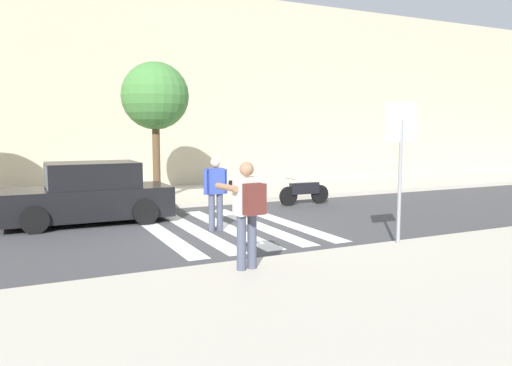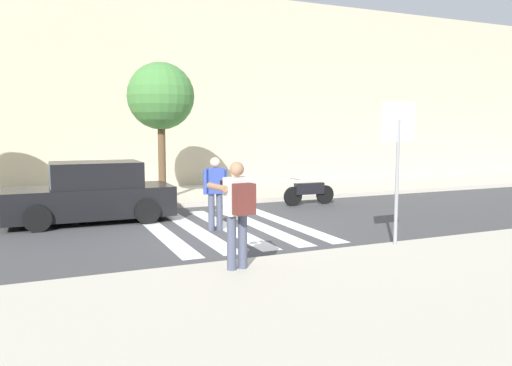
% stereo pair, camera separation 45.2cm
% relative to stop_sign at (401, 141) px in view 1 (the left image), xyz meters
% --- Properties ---
extents(ground_plane, '(120.00, 120.00, 0.00)m').
position_rel_stop_sign_xyz_m(ground_plane, '(-2.16, 3.39, -2.15)').
color(ground_plane, '#424244').
extents(sidewalk_near, '(60.00, 6.00, 0.14)m').
position_rel_stop_sign_xyz_m(sidewalk_near, '(-2.16, -2.81, -2.08)').
color(sidewalk_near, beige).
rests_on(sidewalk_near, ground).
extents(sidewalk_far, '(60.00, 4.80, 0.14)m').
position_rel_stop_sign_xyz_m(sidewalk_far, '(-2.16, 9.39, -2.08)').
color(sidewalk_far, beige).
rests_on(sidewalk_far, ground).
extents(building_facade_far, '(56.00, 4.00, 7.84)m').
position_rel_stop_sign_xyz_m(building_facade_far, '(-2.16, 13.79, 1.77)').
color(building_facade_far, beige).
rests_on(building_facade_far, ground).
extents(crosswalk_stripe_0, '(0.44, 5.20, 0.01)m').
position_rel_stop_sign_xyz_m(crosswalk_stripe_0, '(-3.76, 3.59, -2.15)').
color(crosswalk_stripe_0, silver).
rests_on(crosswalk_stripe_0, ground).
extents(crosswalk_stripe_1, '(0.44, 5.20, 0.01)m').
position_rel_stop_sign_xyz_m(crosswalk_stripe_1, '(-2.96, 3.59, -2.15)').
color(crosswalk_stripe_1, silver).
rests_on(crosswalk_stripe_1, ground).
extents(crosswalk_stripe_2, '(0.44, 5.20, 0.01)m').
position_rel_stop_sign_xyz_m(crosswalk_stripe_2, '(-2.16, 3.59, -2.15)').
color(crosswalk_stripe_2, silver).
rests_on(crosswalk_stripe_2, ground).
extents(crosswalk_stripe_3, '(0.44, 5.20, 0.01)m').
position_rel_stop_sign_xyz_m(crosswalk_stripe_3, '(-1.36, 3.59, -2.15)').
color(crosswalk_stripe_3, silver).
rests_on(crosswalk_stripe_3, ground).
extents(crosswalk_stripe_4, '(0.44, 5.20, 0.01)m').
position_rel_stop_sign_xyz_m(crosswalk_stripe_4, '(-0.56, 3.59, -2.15)').
color(crosswalk_stripe_4, silver).
rests_on(crosswalk_stripe_4, ground).
extents(stop_sign, '(0.76, 0.08, 2.75)m').
position_rel_stop_sign_xyz_m(stop_sign, '(0.00, 0.00, 0.00)').
color(stop_sign, gray).
rests_on(stop_sign, sidewalk_near).
extents(photographer_with_backpack, '(0.65, 0.89, 1.72)m').
position_rel_stop_sign_xyz_m(photographer_with_backpack, '(-3.45, -0.40, -0.98)').
color(photographer_with_backpack, '#474C60').
rests_on(photographer_with_backpack, sidewalk_near).
extents(pedestrian_crossing, '(0.58, 0.24, 1.72)m').
position_rel_stop_sign_xyz_m(pedestrian_crossing, '(-2.54, 3.34, -1.18)').
color(pedestrian_crossing, '#474C60').
rests_on(pedestrian_crossing, ground).
extents(parked_car_black, '(4.10, 1.92, 1.55)m').
position_rel_stop_sign_xyz_m(parked_car_black, '(-5.07, 5.69, -1.42)').
color(parked_car_black, black).
rests_on(parked_car_black, ground).
extents(motorcycle, '(1.76, 0.60, 0.87)m').
position_rel_stop_sign_xyz_m(motorcycle, '(1.49, 5.99, -1.74)').
color(motorcycle, black).
rests_on(motorcycle, ground).
extents(street_tree_center, '(2.11, 2.11, 4.34)m').
position_rel_stop_sign_xyz_m(street_tree_center, '(-2.68, 8.14, 1.25)').
color(street_tree_center, brown).
rests_on(street_tree_center, sidewalk_far).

